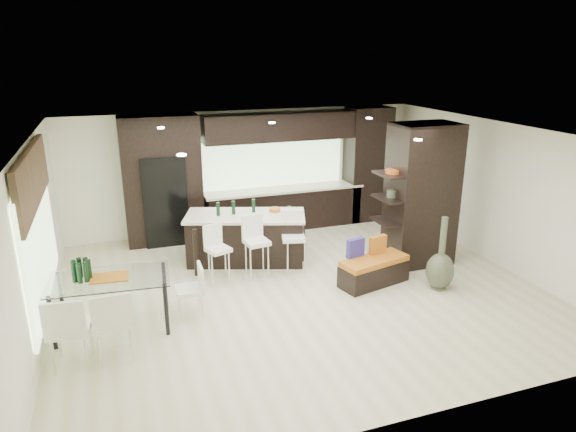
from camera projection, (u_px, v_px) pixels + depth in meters
name	position (u px, v px, depth m)	size (l,w,h in m)	color
ground	(299.00, 289.00, 8.91)	(8.00, 8.00, 0.00)	beige
back_wall	(246.00, 170.00, 11.64)	(8.00, 0.02, 2.70)	white
left_wall	(35.00, 244.00, 7.24)	(0.02, 7.00, 2.70)	white
right_wall	(497.00, 194.00, 9.74)	(0.02, 7.00, 2.70)	white
ceiling	(300.00, 134.00, 8.07)	(8.00, 7.00, 0.02)	white
window_left	(39.00, 239.00, 7.43)	(0.04, 3.20, 1.90)	#B2D199
window_back	(272.00, 160.00, 11.73)	(3.40, 0.04, 1.20)	#B2D199
stone_accent	(32.00, 178.00, 7.17)	(0.08, 3.00, 0.80)	brown
ceiling_spots	(295.00, 133.00, 8.31)	(4.00, 3.00, 0.02)	white
back_cabinetry	(271.00, 172.00, 11.50)	(6.80, 0.68, 2.70)	black
refrigerator	(164.00, 199.00, 10.82)	(0.90, 0.68, 1.90)	black
partition_column	(422.00, 195.00, 9.66)	(1.20, 0.80, 2.70)	black
kitchen_island	(246.00, 238.00, 9.98)	(2.27, 0.98, 0.95)	black
stool_left	(219.00, 260.00, 9.08)	(0.37, 0.37, 0.84)	white
stool_mid	(257.00, 253.00, 9.27)	(0.41, 0.41, 0.92)	white
stool_right	(293.00, 248.00, 9.49)	(0.41, 0.41, 0.92)	white
bench	(374.00, 271.00, 9.04)	(1.27, 0.49, 0.49)	black
floor_vase	(442.00, 253.00, 8.74)	(0.48, 0.48, 1.30)	#434C36
dining_table	(113.00, 303.00, 7.55)	(1.69, 0.95, 0.81)	white
chair_near	(113.00, 326.00, 6.80)	(0.51, 0.51, 0.95)	white
chair_far	(70.00, 332.00, 6.64)	(0.51, 0.51, 0.95)	white
chair_end	(190.00, 293.00, 7.91)	(0.41, 0.41, 0.76)	white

